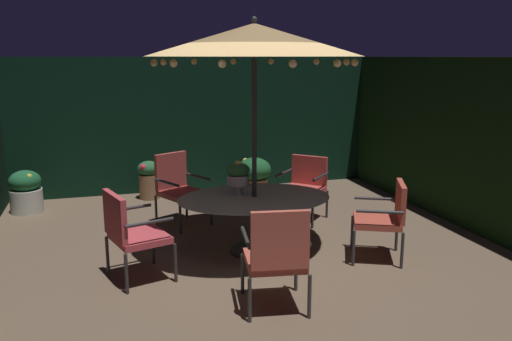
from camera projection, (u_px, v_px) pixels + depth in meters
ground_plane at (253, 263)px, 6.20m from camera, size 6.92×7.83×0.02m
hedge_backdrop_rear at (196, 124)px, 9.48m from camera, size 6.92×0.30×2.35m
hedge_backdrop_right at (499, 150)px, 6.85m from camera, size 0.30×7.83×2.35m
patio_dining_table at (254, 205)px, 6.41m from camera, size 1.86×1.44×0.70m
patio_umbrella at (254, 40)px, 6.00m from camera, size 2.50×2.50×2.80m
centerpiece_planter at (238, 174)px, 6.42m from camera, size 0.29×0.29×0.42m
patio_chair_north at (277, 253)px, 4.89m from camera, size 0.67×0.70×1.03m
patio_chair_northeast at (386, 214)px, 6.19m from camera, size 0.76×0.78×0.93m
patio_chair_east at (305, 183)px, 7.76m from camera, size 0.84×0.84×0.91m
patio_chair_southeast at (178, 185)px, 7.52m from camera, size 0.78×0.80×1.01m
patio_chair_south at (130, 230)px, 5.59m from camera, size 0.73×0.77×0.97m
potted_plant_left_near at (254, 174)px, 9.24m from camera, size 0.59×0.59×0.63m
potted_plant_back_center at (149, 178)px, 8.89m from camera, size 0.36×0.36×0.64m
potted_plant_left_far at (26, 191)px, 8.11m from camera, size 0.48×0.48×0.66m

